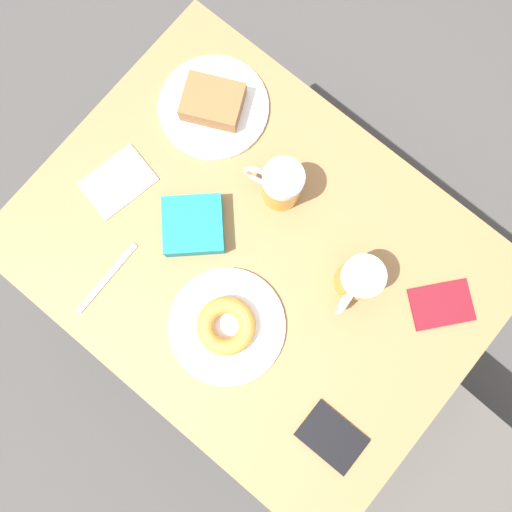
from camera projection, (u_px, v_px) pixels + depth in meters
ground_plane at (256, 286)px, 1.77m from camera, size 8.00×8.00×0.00m
table at (256, 261)px, 1.12m from camera, size 0.74×0.97×0.72m
plate_with_cake at (213, 105)px, 1.08m from camera, size 0.24×0.24×0.05m
plate_with_donut at (227, 326)px, 1.01m from camera, size 0.24×0.24×0.05m
beer_mug_left at (281, 185)px, 1.01m from camera, size 0.08×0.12×0.12m
beer_mug_center at (358, 280)px, 0.98m from camera, size 0.13×0.08×0.12m
napkin_folded at (118, 182)px, 1.07m from camera, size 0.16×0.13×0.00m
fork at (107, 278)px, 1.04m from camera, size 0.18×0.01×0.00m
passport_near_edge at (332, 437)px, 1.00m from camera, size 0.09×0.13×0.01m
passport_far_edge at (441, 305)px, 1.03m from camera, size 0.15×0.15×0.01m
blue_pouch at (193, 225)px, 1.04m from camera, size 0.17×0.17×0.04m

